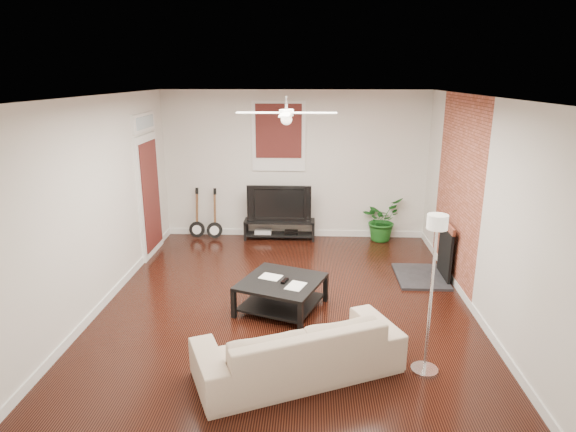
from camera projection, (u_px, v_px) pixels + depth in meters
The scene contains 14 objects.
room at pixel (287, 206), 6.38m from camera, with size 5.01×6.01×2.81m.
brick_accent at pixel (457, 191), 7.22m from camera, with size 0.02×2.20×2.80m, color #974830.
fireplace at pixel (433, 250), 7.50m from camera, with size 0.80×1.10×0.92m, color black.
window_back at pixel (279, 136), 9.09m from camera, with size 1.00×0.06×1.30m, color #3D1310.
door_left at pixel (149, 184), 8.36m from camera, with size 0.08×1.00×2.50m, color white.
tv_stand at pixel (280, 229), 9.40m from camera, with size 1.35×0.36×0.38m, color black.
tv at pixel (279, 202), 9.27m from camera, with size 1.21×0.16×0.70m, color black.
coffee_table at pixel (281, 295), 6.56m from camera, with size 1.00×1.00×0.42m, color black.
sofa at pixel (298, 347), 5.10m from camera, with size 2.15×0.84×0.63m, color beige.
floor_lamp at pixel (431, 296), 4.98m from camera, with size 0.29×0.29×1.75m, color silver, non-canonical shape.
potted_plant at pixel (381, 219), 9.28m from camera, with size 0.74×0.64×0.82m, color #1A5D1C.
guitar_left at pixel (196, 214), 9.36m from camera, with size 0.30×0.21×0.98m, color black, non-canonical shape.
guitar_right at pixel (214, 214), 9.31m from camera, with size 0.30×0.21×0.98m, color black, non-canonical shape.
ceiling_fan at pixel (286, 113), 6.05m from camera, with size 1.24×1.24×0.32m, color white, non-canonical shape.
Camera 1 is at (0.32, -6.16, 3.05)m, focal length 30.42 mm.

